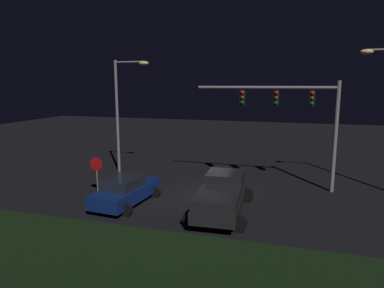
% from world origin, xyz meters
% --- Properties ---
extents(ground_plane, '(80.00, 80.00, 0.00)m').
position_xyz_m(ground_plane, '(0.00, 0.00, 0.00)').
color(ground_plane, black).
extents(grass_median, '(25.83, 7.17, 0.10)m').
position_xyz_m(grass_median, '(0.00, -9.08, 0.05)').
color(grass_median, black).
rests_on(grass_median, ground_plane).
extents(pickup_truck, '(3.03, 5.49, 1.80)m').
position_xyz_m(pickup_truck, '(1.38, -2.45, 1.00)').
color(pickup_truck, black).
rests_on(pickup_truck, ground_plane).
extents(car_sedan, '(2.74, 4.54, 1.51)m').
position_xyz_m(car_sedan, '(-3.76, -2.75, 0.74)').
color(car_sedan, navy).
rests_on(car_sedan, ground_plane).
extents(traffic_signal_gantry, '(8.32, 0.56, 6.50)m').
position_xyz_m(traffic_signal_gantry, '(4.51, 2.66, 4.90)').
color(traffic_signal_gantry, slate).
rests_on(traffic_signal_gantry, ground_plane).
extents(street_lamp_left, '(2.60, 0.44, 7.94)m').
position_xyz_m(street_lamp_left, '(-6.95, 3.38, 5.02)').
color(street_lamp_left, slate).
rests_on(street_lamp_left, ground_plane).
extents(stop_sign, '(0.76, 0.08, 2.23)m').
position_xyz_m(stop_sign, '(-6.02, -1.86, 1.56)').
color(stop_sign, slate).
rests_on(stop_sign, ground_plane).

